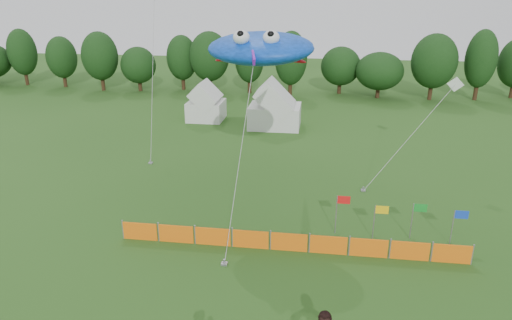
# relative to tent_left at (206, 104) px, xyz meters

# --- Properties ---
(treeline) EXTENTS (104.57, 8.78, 8.36)m
(treeline) POSITION_rel_tent_left_xyz_m (10.43, 13.59, 2.56)
(treeline) COLOR #382314
(treeline) RESTS_ON ground
(tent_left) EXTENTS (3.65, 3.65, 3.22)m
(tent_left) POSITION_rel_tent_left_xyz_m (0.00, 0.00, 0.00)
(tent_left) COLOR silver
(tent_left) RESTS_ON ground
(tent_right) EXTENTS (5.06, 4.05, 3.57)m
(tent_right) POSITION_rel_tent_left_xyz_m (7.34, -1.72, 0.18)
(tent_right) COLOR silver
(tent_right) RESTS_ON ground
(barrier_fence) EXTENTS (17.90, 0.06, 1.00)m
(barrier_fence) POSITION_rel_tent_left_xyz_m (10.42, -24.56, -1.13)
(barrier_fence) COLOR orange
(barrier_fence) RESTS_ON ground
(flag_row) EXTENTS (6.73, 0.40, 2.27)m
(flag_row) POSITION_rel_tent_left_xyz_m (15.94, -22.52, -0.21)
(flag_row) COLOR gray
(flag_row) RESTS_ON ground
(stingray_kite) EXTENTS (7.70, 15.43, 10.77)m
(stingray_kite) POSITION_rel_tent_left_xyz_m (8.23, -18.97, 7.99)
(stingray_kite) COLOR blue
(stingray_kite) RESTS_ON ground
(small_kite_white) EXTENTS (6.60, 4.02, 7.20)m
(small_kite_white) POSITION_rel_tent_left_xyz_m (18.86, -13.80, 2.92)
(small_kite_white) COLOR white
(small_kite_white) RESTS_ON ground
(small_kite_dark) EXTENTS (2.09, 8.10, 12.64)m
(small_kite_dark) POSITION_rel_tent_left_xyz_m (-2.02, -9.13, 4.98)
(small_kite_dark) COLOR black
(small_kite_dark) RESTS_ON ground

